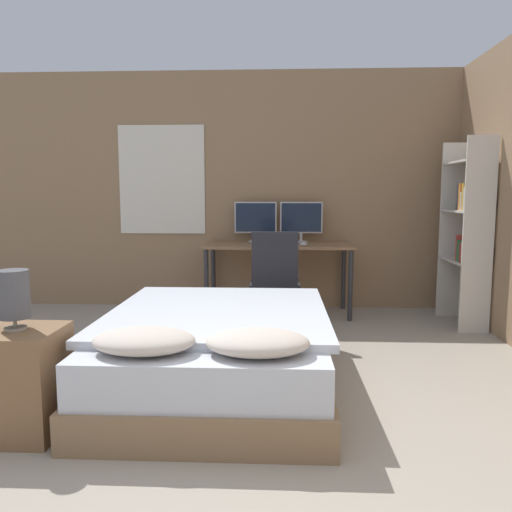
{
  "coord_description": "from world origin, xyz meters",
  "views": [
    {
      "loc": [
        0.14,
        -1.89,
        1.31
      ],
      "look_at": [
        -0.07,
        2.64,
        0.75
      ],
      "focal_mm": 35.0,
      "sensor_mm": 36.0,
      "label": 1
    }
  ],
  "objects_px": {
    "bed": "(217,351)",
    "bookshelf": "(468,224)",
    "monitor_left": "(256,219)",
    "keyboard": "(278,245)",
    "office_chair": "(275,292)",
    "nightstand": "(19,382)",
    "computer_mouse": "(303,244)",
    "desk": "(278,252)",
    "monitor_right": "(301,219)",
    "bedside_lamp": "(13,295)"
  },
  "relations": [
    {
      "from": "office_chair",
      "to": "nightstand",
      "type": "bearing_deg",
      "value": -124.02
    },
    {
      "from": "computer_mouse",
      "to": "bookshelf",
      "type": "xyz_separation_m",
      "value": [
        1.6,
        -0.19,
        0.23
      ]
    },
    {
      "from": "bed",
      "to": "nightstand",
      "type": "height_order",
      "value": "bed"
    },
    {
      "from": "bed",
      "to": "computer_mouse",
      "type": "xyz_separation_m",
      "value": [
        0.66,
        1.95,
        0.53
      ]
    },
    {
      "from": "bed",
      "to": "bedside_lamp",
      "type": "relative_size",
      "value": 5.89
    },
    {
      "from": "monitor_right",
      "to": "keyboard",
      "type": "xyz_separation_m",
      "value": [
        -0.26,
        -0.45,
        -0.25
      ]
    },
    {
      "from": "computer_mouse",
      "to": "office_chair",
      "type": "bearing_deg",
      "value": -116.38
    },
    {
      "from": "desk",
      "to": "nightstand",
      "type": "bearing_deg",
      "value": -116.22
    },
    {
      "from": "bed",
      "to": "bookshelf",
      "type": "distance_m",
      "value": 2.97
    },
    {
      "from": "bedside_lamp",
      "to": "desk",
      "type": "height_order",
      "value": "bedside_lamp"
    },
    {
      "from": "nightstand",
      "to": "keyboard",
      "type": "height_order",
      "value": "keyboard"
    },
    {
      "from": "nightstand",
      "to": "bed",
      "type": "bearing_deg",
      "value": 33.92
    },
    {
      "from": "nightstand",
      "to": "bookshelf",
      "type": "relative_size",
      "value": 0.32
    },
    {
      "from": "monitor_left",
      "to": "computer_mouse",
      "type": "height_order",
      "value": "monitor_left"
    },
    {
      "from": "office_chair",
      "to": "bookshelf",
      "type": "relative_size",
      "value": 0.53
    },
    {
      "from": "bed",
      "to": "bookshelf",
      "type": "height_order",
      "value": "bookshelf"
    },
    {
      "from": "monitor_left",
      "to": "keyboard",
      "type": "bearing_deg",
      "value": -60.4
    },
    {
      "from": "nightstand",
      "to": "keyboard",
      "type": "bearing_deg",
      "value": 61.87
    },
    {
      "from": "monitor_right",
      "to": "keyboard",
      "type": "bearing_deg",
      "value": -119.6
    },
    {
      "from": "bed",
      "to": "nightstand",
      "type": "relative_size",
      "value": 3.26
    },
    {
      "from": "monitor_left",
      "to": "office_chair",
      "type": "height_order",
      "value": "monitor_left"
    },
    {
      "from": "bed",
      "to": "office_chair",
      "type": "distance_m",
      "value": 1.42
    },
    {
      "from": "nightstand",
      "to": "bedside_lamp",
      "type": "xyz_separation_m",
      "value": [
        0.0,
        0.0,
        0.48
      ]
    },
    {
      "from": "desk",
      "to": "monitor_right",
      "type": "relative_size",
      "value": 3.37
    },
    {
      "from": "bed",
      "to": "bedside_lamp",
      "type": "bearing_deg",
      "value": -146.08
    },
    {
      "from": "bed",
      "to": "monitor_left",
      "type": "distance_m",
      "value": 2.53
    },
    {
      "from": "bookshelf",
      "to": "bedside_lamp",
      "type": "bearing_deg",
      "value": -143.26
    },
    {
      "from": "bed",
      "to": "monitor_right",
      "type": "bearing_deg",
      "value": 74.7
    },
    {
      "from": "bed",
      "to": "bedside_lamp",
      "type": "distance_m",
      "value": 1.31
    },
    {
      "from": "bed",
      "to": "bookshelf",
      "type": "bearing_deg",
      "value": 37.92
    },
    {
      "from": "nightstand",
      "to": "office_chair",
      "type": "height_order",
      "value": "office_chair"
    },
    {
      "from": "keyboard",
      "to": "office_chair",
      "type": "relative_size",
      "value": 0.36
    },
    {
      "from": "monitor_right",
      "to": "office_chair",
      "type": "height_order",
      "value": "monitor_right"
    },
    {
      "from": "desk",
      "to": "computer_mouse",
      "type": "bearing_deg",
      "value": -40.49
    },
    {
      "from": "bed",
      "to": "keyboard",
      "type": "xyz_separation_m",
      "value": [
        0.4,
        1.95,
        0.52
      ]
    },
    {
      "from": "computer_mouse",
      "to": "office_chair",
      "type": "height_order",
      "value": "office_chair"
    },
    {
      "from": "computer_mouse",
      "to": "bookshelf",
      "type": "relative_size",
      "value": 0.04
    },
    {
      "from": "nightstand",
      "to": "monitor_right",
      "type": "relative_size",
      "value": 1.23
    },
    {
      "from": "bedside_lamp",
      "to": "desk",
      "type": "bearing_deg",
      "value": 63.78
    },
    {
      "from": "bookshelf",
      "to": "computer_mouse",
      "type": "bearing_deg",
      "value": 173.28
    },
    {
      "from": "bed",
      "to": "computer_mouse",
      "type": "relative_size",
      "value": 27.27
    },
    {
      "from": "office_chair",
      "to": "monitor_right",
      "type": "bearing_deg",
      "value": 74.69
    },
    {
      "from": "office_chair",
      "to": "bookshelf",
      "type": "bearing_deg",
      "value": 11.88
    },
    {
      "from": "monitor_right",
      "to": "computer_mouse",
      "type": "bearing_deg",
      "value": -89.24
    },
    {
      "from": "desk",
      "to": "monitor_right",
      "type": "xyz_separation_m",
      "value": [
        0.26,
        0.23,
        0.35
      ]
    },
    {
      "from": "bed",
      "to": "desk",
      "type": "distance_m",
      "value": 2.25
    },
    {
      "from": "desk",
      "to": "computer_mouse",
      "type": "xyz_separation_m",
      "value": [
        0.26,
        -0.23,
        0.11
      ]
    },
    {
      "from": "desk",
      "to": "office_chair",
      "type": "height_order",
      "value": "office_chair"
    },
    {
      "from": "office_chair",
      "to": "bookshelf",
      "type": "height_order",
      "value": "bookshelf"
    },
    {
      "from": "nightstand",
      "to": "computer_mouse",
      "type": "height_order",
      "value": "computer_mouse"
    }
  ]
}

